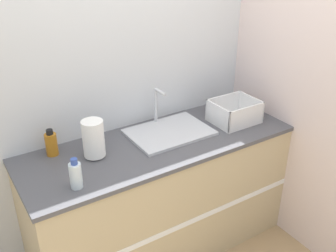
{
  "coord_description": "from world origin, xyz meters",
  "views": [
    {
      "loc": [
        -1.21,
        -1.68,
        2.25
      ],
      "look_at": [
        0.05,
        0.3,
        1.05
      ],
      "focal_mm": 42.0,
      "sensor_mm": 36.0,
      "label": 1
    }
  ],
  "objects_px": {
    "sink": "(169,131)",
    "bottle_clear": "(76,175)",
    "bottle_amber": "(51,144)",
    "paper_towel_roll": "(93,139)",
    "dish_rack": "(234,114)"
  },
  "relations": [
    {
      "from": "sink",
      "to": "bottle_clear",
      "type": "bearing_deg",
      "value": -160.93
    },
    {
      "from": "paper_towel_roll",
      "to": "bottle_clear",
      "type": "xyz_separation_m",
      "value": [
        -0.22,
        -0.26,
        -0.05
      ]
    },
    {
      "from": "sink",
      "to": "bottle_amber",
      "type": "distance_m",
      "value": 0.81
    },
    {
      "from": "sink",
      "to": "bottle_clear",
      "type": "height_order",
      "value": "sink"
    },
    {
      "from": "paper_towel_roll",
      "to": "dish_rack",
      "type": "xyz_separation_m",
      "value": [
        1.09,
        -0.09,
        -0.07
      ]
    },
    {
      "from": "paper_towel_roll",
      "to": "sink",
      "type": "bearing_deg",
      "value": 1.64
    },
    {
      "from": "sink",
      "to": "bottle_clear",
      "type": "relative_size",
      "value": 3.05
    },
    {
      "from": "paper_towel_roll",
      "to": "bottle_clear",
      "type": "height_order",
      "value": "paper_towel_roll"
    },
    {
      "from": "bottle_amber",
      "to": "bottle_clear",
      "type": "bearing_deg",
      "value": -89.56
    },
    {
      "from": "paper_towel_roll",
      "to": "bottle_clear",
      "type": "bearing_deg",
      "value": -130.37
    },
    {
      "from": "dish_rack",
      "to": "sink",
      "type": "bearing_deg",
      "value": 168.62
    },
    {
      "from": "dish_rack",
      "to": "bottle_clear",
      "type": "relative_size",
      "value": 1.79
    },
    {
      "from": "sink",
      "to": "paper_towel_roll",
      "type": "height_order",
      "value": "sink"
    },
    {
      "from": "bottle_clear",
      "to": "dish_rack",
      "type": "bearing_deg",
      "value": 7.36
    },
    {
      "from": "dish_rack",
      "to": "bottle_amber",
      "type": "xyz_separation_m",
      "value": [
        -1.31,
        0.26,
        0.02
      ]
    }
  ]
}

